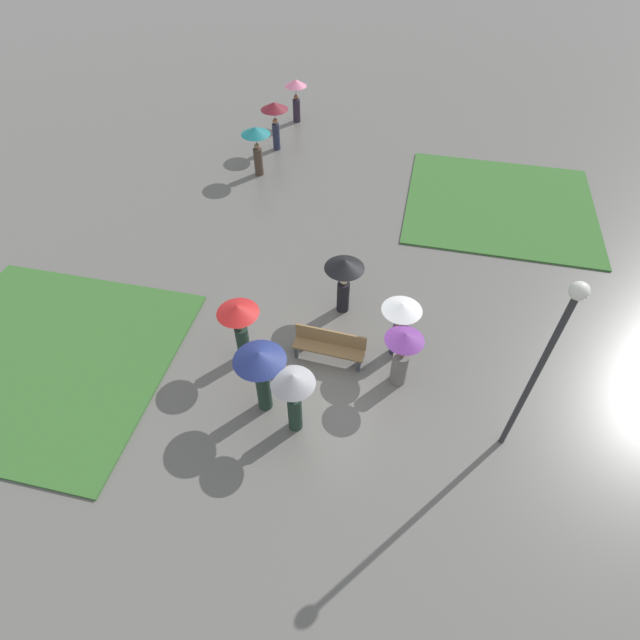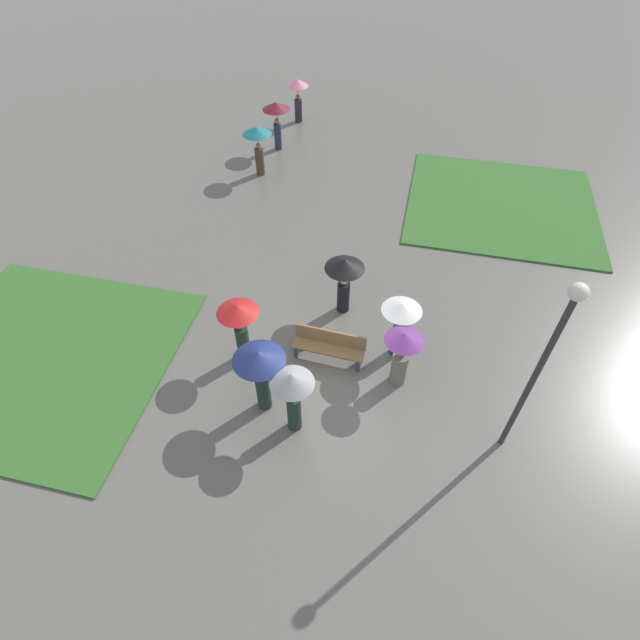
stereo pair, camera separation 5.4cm
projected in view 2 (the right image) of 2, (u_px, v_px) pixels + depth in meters
ground_plane at (319, 384)px, 12.28m from camera, size 90.00×90.00×0.00m
lawn_patch_near at (44, 358)px, 12.80m from camera, size 6.42×6.14×0.06m
lawn_patch_far at (501, 205)px, 17.54m from camera, size 6.43×5.93×0.06m
park_bench at (329, 345)px, 12.52m from camera, size 1.84×0.52×0.90m
lamp_post at (545, 356)px, 8.97m from camera, size 0.32×0.32×4.80m
crowd_person_grey at (293, 390)px, 10.45m from camera, size 0.95×0.95×1.93m
crowd_person_navy at (260, 366)px, 10.78m from camera, size 1.17×1.17×1.95m
crowd_person_purple at (402, 352)px, 11.53m from camera, size 0.92×0.92×1.75m
crowd_person_red at (239, 321)px, 11.89m from camera, size 1.01×1.01×1.87m
crowd_person_white at (400, 318)px, 12.04m from camera, size 0.98×0.98×1.76m
crowd_person_black at (344, 274)px, 13.09m from camera, size 1.06×1.06×1.79m
lone_walker_far_path at (276, 113)px, 19.28m from camera, size 1.07×1.07×1.90m
lone_walker_mid_plaza at (258, 139)px, 18.02m from camera, size 1.06×1.06×1.85m
lone_walker_near_lawn at (298, 91)px, 21.11m from camera, size 0.92×0.92×1.80m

